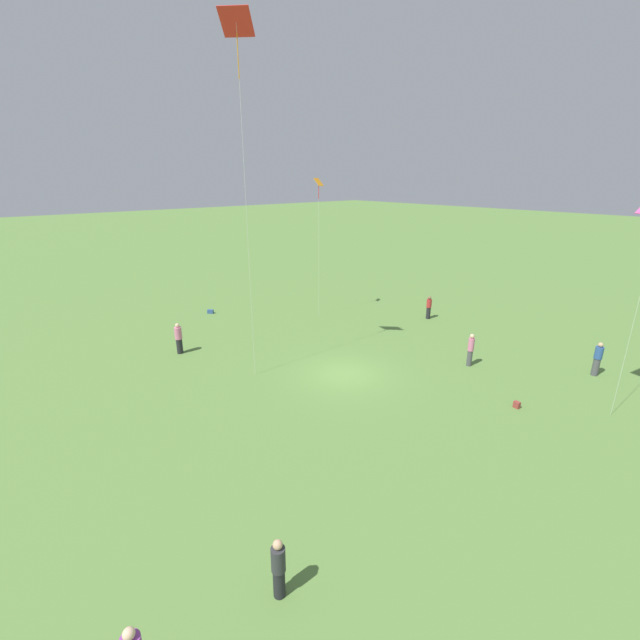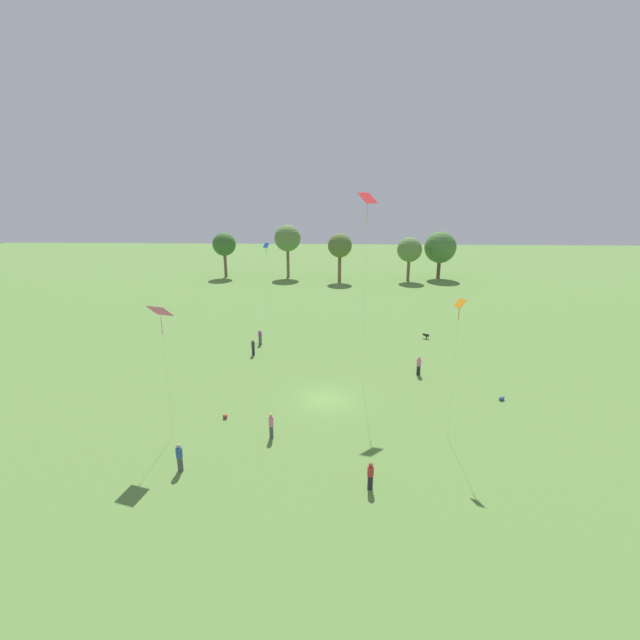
# 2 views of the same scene
# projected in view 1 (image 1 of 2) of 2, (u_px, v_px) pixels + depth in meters

# --- Properties ---
(ground_plane) EXTENTS (240.00, 240.00, 0.00)m
(ground_plane) POSITION_uv_depth(u_px,v_px,m) (345.00, 374.00, 22.33)
(ground_plane) COLOR #5B843D
(person_0) EXTENTS (0.39, 0.39, 1.71)m
(person_0) POSITION_uv_depth(u_px,v_px,m) (279.00, 568.00, 10.30)
(person_0) COLOR #232328
(person_0) RESTS_ON ground_plane
(person_1) EXTENTS (0.46, 0.46, 1.68)m
(person_1) POSITION_uv_depth(u_px,v_px,m) (429.00, 307.00, 30.77)
(person_1) COLOR #232328
(person_1) RESTS_ON ground_plane
(person_2) EXTENTS (0.48, 0.48, 1.81)m
(person_2) POSITION_uv_depth(u_px,v_px,m) (597.00, 359.00, 21.94)
(person_2) COLOR #4C4C51
(person_2) RESTS_ON ground_plane
(person_3) EXTENTS (0.39, 0.39, 1.84)m
(person_3) POSITION_uv_depth(u_px,v_px,m) (471.00, 350.00, 23.05)
(person_3) COLOR #4C4C51
(person_3) RESTS_ON ground_plane
(person_4) EXTENTS (0.49, 0.49, 1.84)m
(person_4) POSITION_uv_depth(u_px,v_px,m) (179.00, 338.00, 24.69)
(person_4) COLOR #232328
(person_4) RESTS_ON ground_plane
(kite_1) EXTENTS (1.65, 1.65, 16.15)m
(kite_1) POSITION_uv_depth(u_px,v_px,m) (237.00, 35.00, 17.41)
(kite_1) COLOR red
(kite_1) RESTS_ON ground_plane
(kite_2) EXTENTS (0.65, 0.77, 9.69)m
(kite_2) POSITION_uv_depth(u_px,v_px,m) (319.00, 191.00, 28.82)
(kite_2) COLOR orange
(kite_2) RESTS_ON ground_plane
(picnic_bag_0) EXTENTS (0.29, 0.22, 0.31)m
(picnic_bag_0) POSITION_uv_depth(u_px,v_px,m) (517.00, 405.00, 19.04)
(picnic_bag_0) COLOR #933833
(picnic_bag_0) RESTS_ON ground_plane
(picnic_bag_1) EXTENTS (0.47, 0.46, 0.29)m
(picnic_bag_1) POSITION_uv_depth(u_px,v_px,m) (210.00, 312.00, 32.15)
(picnic_bag_1) COLOR #33518C
(picnic_bag_1) RESTS_ON ground_plane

